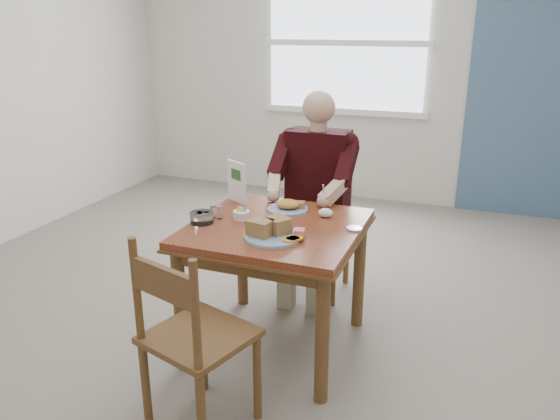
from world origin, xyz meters
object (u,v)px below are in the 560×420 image
at_px(chair_near, 192,338).
at_px(near_plate, 272,231).
at_px(far_plate, 289,206).
at_px(table, 276,244).
at_px(diner, 315,181).
at_px(chair_far, 318,224).

relative_size(chair_near, near_plate, 2.60).
bearing_deg(far_plate, table, -86.10).
distance_m(chair_near, diner, 1.53).
distance_m(diner, near_plate, 0.89).
distance_m(chair_far, chair_near, 1.58).
bearing_deg(chair_near, chair_far, 86.66).
height_order(table, chair_near, chair_near).
xyz_separation_m(chair_far, far_plate, (-0.02, -0.55, 0.30)).
bearing_deg(near_plate, table, 105.83).
relative_size(chair_far, diner, 0.69).
xyz_separation_m(chair_far, chair_near, (-0.09, -1.58, 0.00)).
height_order(table, diner, diner).
relative_size(diner, far_plate, 4.80).
relative_size(near_plate, far_plate, 1.27).
distance_m(table, diner, 0.73).
bearing_deg(chair_far, diner, -89.99).
height_order(chair_far, chair_near, same).
xyz_separation_m(table, diner, (0.00, 0.71, 0.17)).
xyz_separation_m(chair_far, diner, (0.00, -0.09, 0.33)).
height_order(table, near_plate, near_plate).
relative_size(table, diner, 0.66).
height_order(chair_far, diner, diner).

